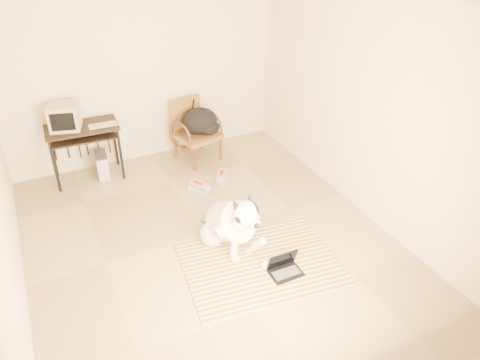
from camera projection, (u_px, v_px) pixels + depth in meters
floor at (205, 235)px, 5.58m from camera, size 4.50×4.50×0.00m
wall_back at (141, 70)px, 6.60m from camera, size 4.50×0.00×4.50m
wall_front at (322, 264)px, 3.14m from camera, size 4.50×0.00×4.50m
wall_right at (355, 101)px, 5.61m from camera, size 0.00×4.50×4.50m
rug at (260, 263)px, 5.13m from camera, size 1.79×1.45×0.02m
dog at (231, 224)px, 5.20m from camera, size 0.57×1.15×0.86m
laptop at (284, 267)px, 4.98m from camera, size 0.34×0.25×0.24m
computer_desk at (83, 134)px, 6.35m from camera, size 0.98×0.57×0.80m
crt_monitor at (64, 117)px, 6.17m from camera, size 0.46×0.45×0.34m
desk_keyboard at (103, 125)px, 6.31m from camera, size 0.37×0.15×0.02m
pc_tower at (102, 165)px, 6.65m from camera, size 0.20×0.40×0.36m
rattan_chair at (195, 131)px, 6.98m from camera, size 0.72×0.71×0.90m
backpack at (201, 122)px, 6.90m from camera, size 0.53×0.46×0.39m
sneaker_left at (199, 187)px, 6.40m from camera, size 0.26×0.33×0.11m
sneaker_right at (221, 177)px, 6.63m from camera, size 0.27×0.32×0.11m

